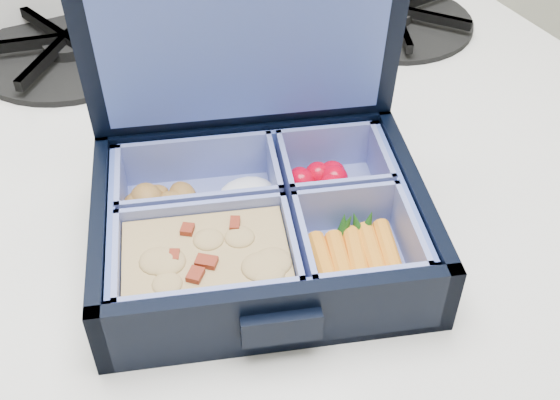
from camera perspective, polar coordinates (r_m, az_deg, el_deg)
bento_box at (r=0.47m, az=-1.54°, el=-2.02°), size 0.26×0.23×0.05m
burner_grate at (r=0.75m, az=9.15°, el=14.75°), size 0.19×0.19×0.02m
burner_grate_rear at (r=0.72m, az=-16.89°, el=11.85°), size 0.21×0.21×0.02m
fork at (r=0.57m, az=-4.70°, el=3.72°), size 0.15×0.10×0.01m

